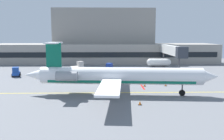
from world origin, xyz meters
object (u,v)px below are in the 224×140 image
(regional_jet, at_px, (117,76))
(fuel_tank, at_px, (159,62))
(baggage_tug, at_px, (78,66))
(belt_loader, at_px, (16,72))
(pushback_tractor, at_px, (111,68))

(regional_jet, relative_size, fuel_tank, 4.28)
(baggage_tug, bearing_deg, fuel_tank, 13.30)
(baggage_tug, xyz_separation_m, fuel_tank, (22.37, 5.29, 0.38))
(regional_jet, xyz_separation_m, belt_loader, (-21.69, 17.82, -1.96))
(baggage_tug, height_order, belt_loader, baggage_tug)
(pushback_tractor, relative_size, fuel_tank, 0.52)
(baggage_tug, bearing_deg, belt_loader, -142.83)
(baggage_tug, xyz_separation_m, belt_loader, (-12.69, -9.62, -0.04))
(baggage_tug, height_order, pushback_tractor, baggage_tug)
(pushback_tractor, bearing_deg, belt_loader, -164.43)
(regional_jet, height_order, fuel_tank, regional_jet)
(baggage_tug, height_order, fuel_tank, fuel_tank)
(pushback_tractor, distance_m, belt_loader, 22.12)
(baggage_tug, distance_m, fuel_tank, 22.98)
(regional_jet, distance_m, fuel_tank, 35.38)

